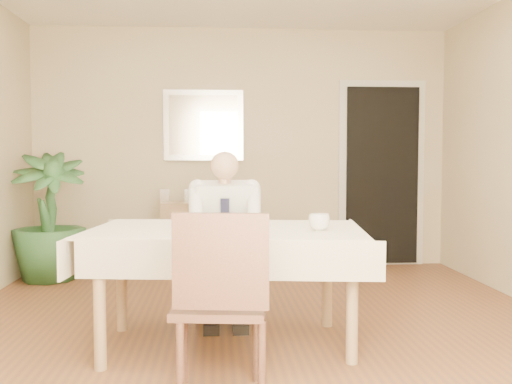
{
  "coord_description": "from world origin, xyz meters",
  "views": [
    {
      "loc": [
        -0.29,
        -3.75,
        1.2
      ],
      "look_at": [
        0.0,
        0.35,
        0.95
      ],
      "focal_mm": 40.0,
      "sensor_mm": 36.0,
      "label": 1
    }
  ],
  "objects": [
    {
      "name": "window",
      "position": [
        0.0,
        -2.47,
        1.45
      ],
      "size": [
        1.34,
        0.04,
        1.44
      ],
      "color": "beige",
      "rests_on": "room"
    },
    {
      "name": "chair_far",
      "position": [
        -0.22,
        0.71,
        0.53
      ],
      "size": [
        0.47,
        0.47,
        0.94
      ],
      "rotation": [
        0.0,
        0.0,
        -0.06
      ],
      "color": "#40271C",
      "rests_on": "ground"
    },
    {
      "name": "photo_frame_right",
      "position": [
        -0.35,
        2.33,
        0.8
      ],
      "size": [
        0.1,
        0.02,
        0.14
      ],
      "primitive_type": "cube",
      "color": "silver",
      "rests_on": "sideboard"
    },
    {
      "name": "potted_palm",
      "position": [
        -1.92,
        1.91,
        0.63
      ],
      "size": [
        0.88,
        0.88,
        1.26
      ],
      "primitive_type": "imported",
      "rotation": [
        0.0,
        0.0,
        0.3
      ],
      "color": "#275228",
      "rests_on": "ground"
    },
    {
      "name": "mirror",
      "position": [
        -0.42,
        2.47,
        1.55
      ],
      "size": [
        0.86,
        0.04,
        0.76
      ],
      "color": "silver",
      "rests_on": "room"
    },
    {
      "name": "photo_frame_center",
      "position": [
        -0.57,
        2.34,
        0.8
      ],
      "size": [
        0.1,
        0.02,
        0.14
      ],
      "primitive_type": "cube",
      "color": "silver",
      "rests_on": "sideboard"
    },
    {
      "name": "food",
      "position": [
        -0.17,
        0.01,
        0.78
      ],
      "size": [
        0.14,
        0.14,
        0.06
      ],
      "primitive_type": "ellipsoid",
      "color": "brown",
      "rests_on": "dining_table"
    },
    {
      "name": "coffee_mug",
      "position": [
        0.34,
        -0.32,
        0.8
      ],
      "size": [
        0.14,
        0.14,
        0.1
      ],
      "primitive_type": "imported",
      "rotation": [
        0.0,
        0.0,
        -0.12
      ],
      "color": "white",
      "rests_on": "dining_table"
    },
    {
      "name": "photo_frame_left",
      "position": [
        -0.84,
        2.36,
        0.8
      ],
      "size": [
        0.1,
        0.02,
        0.14
      ],
      "primitive_type": "cube",
      "color": "silver",
      "rests_on": "sideboard"
    },
    {
      "name": "sideboard",
      "position": [
        -0.42,
        2.32,
        0.36
      ],
      "size": [
        0.93,
        0.37,
        0.73
      ],
      "primitive_type": "cube",
      "rotation": [
        0.0,
        0.0,
        0.07
      ],
      "color": "#987E56",
      "rests_on": "ground"
    },
    {
      "name": "dining_table",
      "position": [
        -0.22,
        -0.18,
        0.67
      ],
      "size": [
        1.83,
        1.21,
        0.75
      ],
      "rotation": [
        0.0,
        0.0,
        -0.12
      ],
      "color": "#987E56",
      "rests_on": "ground"
    },
    {
      "name": "seated_man",
      "position": [
        -0.22,
        0.42,
        0.69
      ],
      "size": [
        0.48,
        0.72,
        1.24
      ],
      "color": "white",
      "rests_on": "ground"
    },
    {
      "name": "fork",
      "position": [
        -0.21,
        -0.05,
        0.78
      ],
      "size": [
        0.01,
        0.13,
        0.01
      ],
      "primitive_type": "cylinder",
      "rotation": [
        1.57,
        0.0,
        0.0
      ],
      "color": "silver",
      "rests_on": "dining_table"
    },
    {
      "name": "knife",
      "position": [
        -0.13,
        -0.05,
        0.78
      ],
      "size": [
        0.01,
        0.13,
        0.01
      ],
      "primitive_type": "cylinder",
      "rotation": [
        1.57,
        0.0,
        0.0
      ],
      "color": "silver",
      "rests_on": "dining_table"
    },
    {
      "name": "chair_near",
      "position": [
        -0.27,
        -1.04,
        0.53
      ],
      "size": [
        0.5,
        0.5,
        0.94
      ],
      "rotation": [
        0.0,
        0.0,
        -0.12
      ],
      "color": "#40271C",
      "rests_on": "ground"
    },
    {
      "name": "plate",
      "position": [
        -0.17,
        0.01,
        0.76
      ],
      "size": [
        0.26,
        0.26,
        0.02
      ],
      "primitive_type": "cylinder",
      "color": "white",
      "rests_on": "dining_table"
    },
    {
      "name": "room",
      "position": [
        0.0,
        0.0,
        1.3
      ],
      "size": [
        5.0,
        5.02,
        2.6
      ],
      "color": "brown",
      "rests_on": "ground"
    },
    {
      "name": "doorway",
      "position": [
        1.55,
        2.46,
        1.0
      ],
      "size": [
        0.96,
        0.07,
        2.1
      ],
      "color": "beige",
      "rests_on": "ground"
    }
  ]
}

